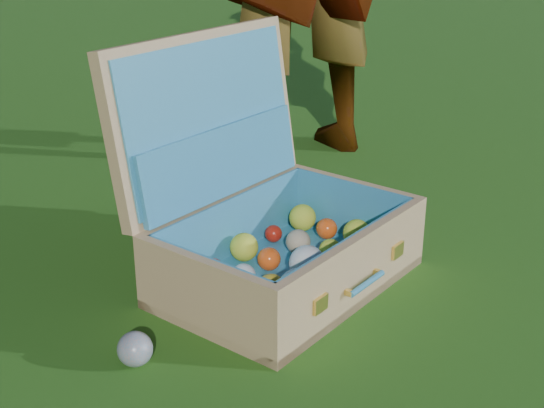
% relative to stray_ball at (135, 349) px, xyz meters
% --- Properties ---
extents(ground, '(60.00, 60.00, 0.00)m').
position_rel_stray_ball_xyz_m(ground, '(0.54, 0.12, -0.03)').
color(ground, '#215114').
rests_on(ground, ground).
extents(stray_ball, '(0.07, 0.07, 0.07)m').
position_rel_stray_ball_xyz_m(stray_ball, '(0.00, 0.00, 0.00)').
color(stray_ball, teal).
rests_on(stray_ball, ground).
extents(suitcase, '(0.72, 0.67, 0.55)m').
position_rel_stray_ball_xyz_m(suitcase, '(0.38, 0.21, 0.12)').
color(suitcase, tan).
rests_on(suitcase, ground).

